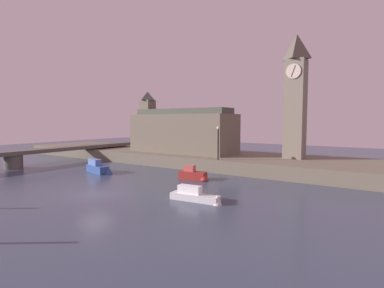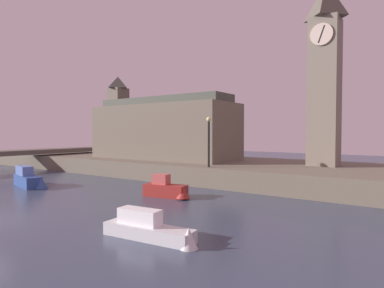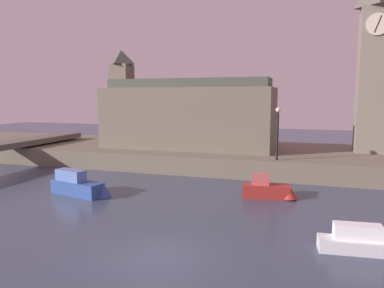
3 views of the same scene
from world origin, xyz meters
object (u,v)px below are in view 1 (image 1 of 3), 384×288
Objects in this scene: clock_tower at (296,95)px; streetlamp at (218,139)px; boat_dinghy_red at (194,175)px; boat_tour_blue at (99,168)px; boat_ferry_white at (198,196)px; parliament_hall at (181,131)px.

streetlamp is at bearing -137.38° from clock_tower.
streetlamp is at bearing 90.13° from boat_dinghy_red.
boat_tour_blue is (-18.13, -14.18, -8.42)m from clock_tower.
streetlamp is at bearing 112.65° from boat_ferry_white.
clock_tower is 16.23m from parliament_hall.
parliament_hall reaches higher than streetlamp.
parliament_hall is 3.49× the size of boat_ferry_white.
streetlamp is at bearing -27.85° from parliament_hall.
boat_tour_blue is at bearing -145.10° from streetlamp.
clock_tower is at bearing 42.62° from streetlamp.
parliament_hall is at bearing 129.62° from boat_ferry_white.
parliament_hall is 9.77m from streetlamp.
parliament_hall is at bearing 77.99° from boat_tour_blue.
boat_ferry_white is 16.68m from boat_tour_blue.
boat_ferry_white is at bearing -67.35° from streetlamp.
streetlamp reaches higher than boat_dinghy_red.
clock_tower is 24.51m from boat_tour_blue.
clock_tower is at bearing 58.70° from boat_dinghy_red.
boat_tour_blue is (-16.20, 3.96, 0.21)m from boat_ferry_white.
boat_ferry_white is 8.45m from boat_dinghy_red.
clock_tower reaches higher than boat_dinghy_red.
boat_tour_blue is at bearing -165.56° from boat_dinghy_red.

